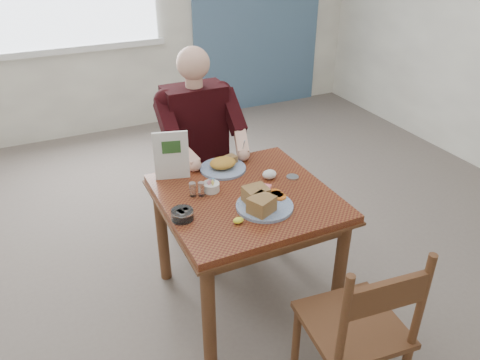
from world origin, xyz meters
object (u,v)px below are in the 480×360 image
chair_near (358,330)px  far_plate (223,165)px  table (246,211)px  diner (199,136)px  chair_far (197,174)px  near_plate (262,202)px

chair_near → far_plate: (-0.14, 1.17, 0.30)m
table → diner: size_ratio=0.66×
chair_far → far_plate: chair_far is taller
near_plate → chair_far: bearing=90.8°
chair_far → chair_near: size_ratio=1.00×
table → far_plate: far_plate is taller
chair_far → far_plate: (0.00, -0.48, 0.30)m
diner → near_plate: diner is taller
chair_near → near_plate: 0.77m
diner → chair_far: bearing=90.0°
table → near_plate: 0.22m
near_plate → diner: bearing=90.9°
far_plate → table: bearing=-90.5°
table → chair_near: chair_near is taller
diner → near_plate: bearing=-89.1°
chair_far → near_plate: bearing=-89.2°
chair_far → diner: bearing=-90.0°
chair_near → diner: 1.60m
far_plate → chair_far: bearing=90.3°
diner → far_plate: 0.39m
chair_near → chair_far: bearing=94.9°
table → far_plate: bearing=89.5°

